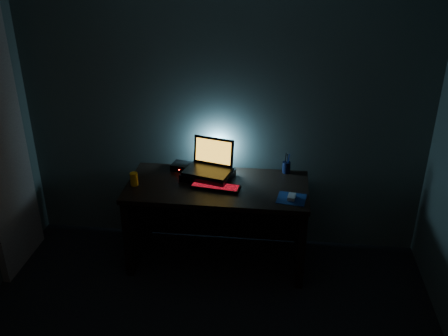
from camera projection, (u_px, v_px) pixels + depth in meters
The scene contains 11 objects.
room at pixel (175, 248), 2.46m from camera, with size 3.50×4.00×2.50m.
desk at pixel (218, 209), 4.28m from camera, with size 1.50×0.70×0.75m.
curtain at pixel (0, 140), 3.95m from camera, with size 0.06×0.65×2.30m, color beige.
riser at pixel (208, 175), 4.22m from camera, with size 0.40×0.30×0.06m, color black.
laptop at pixel (210, 163), 4.22m from camera, with size 0.43×0.37×0.26m.
keyboard at pixel (215, 187), 4.07m from camera, with size 0.41×0.18×0.02m.
mousepad at pixel (291, 199), 3.91m from camera, with size 0.22×0.20×0.00m, color #0B1F4E.
mouse at pixel (292, 197), 3.90m from camera, with size 0.06×0.09×0.03m, color #A0A1A6.
pen_cup at pixel (286, 167), 4.31m from camera, with size 0.07×0.07×0.10m, color black.
juice_glass at pixel (134, 179), 4.10m from camera, with size 0.06×0.06×0.11m, color #FF9E0D.
router at pixel (182, 166), 4.37m from camera, with size 0.20×0.17×0.06m.
Camera 1 is at (0.48, -2.00, 2.68)m, focal length 40.00 mm.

